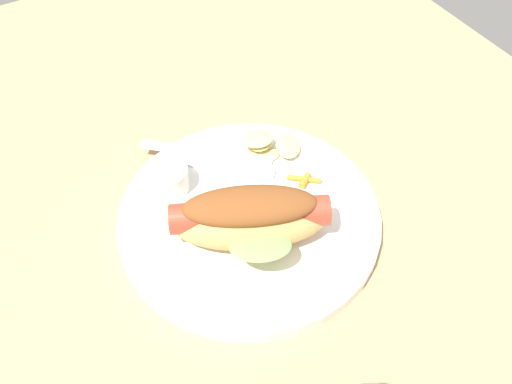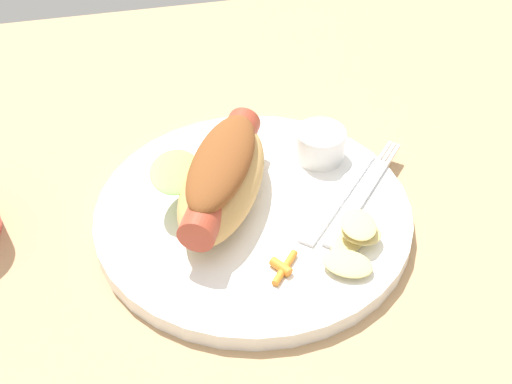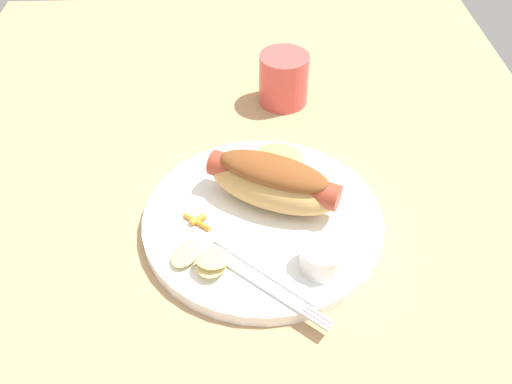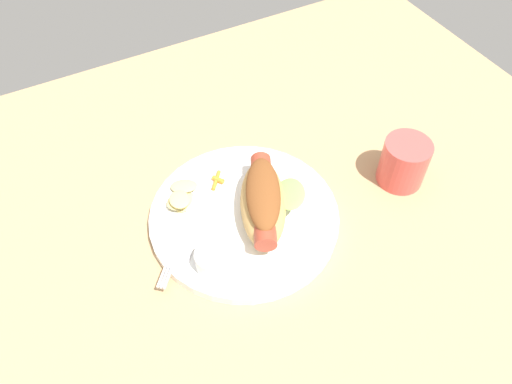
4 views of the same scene
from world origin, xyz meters
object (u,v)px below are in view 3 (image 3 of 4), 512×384
sauce_ramekin (323,258)px  knife (266,268)px  hot_dog (274,179)px  plate (264,220)px  fork (265,284)px  carrot_garnish (198,221)px  chips_pile (206,259)px  drinking_cup (284,79)px

sauce_ramekin → knife: 6.20cm
hot_dog → plate: bearing=-89.8°
sauce_ramekin → fork: (2.30, -6.27, -1.31)cm
hot_dog → knife: (10.73, -1.45, -3.04)cm
fork → carrot_garnish: size_ratio=3.80×
plate → carrot_garnish: (0.85, -7.64, 1.15)cm
chips_pile → carrot_garnish: chips_pile is taller
hot_dog → sauce_ramekin: bearing=-40.7°
chips_pile → drinking_cup: drinking_cup is taller
knife → carrot_garnish: carrot_garnish is taller
plate → fork: size_ratio=2.21×
plate → sauce_ramekin: bearing=37.1°
hot_dog → chips_pile: 12.93cm
carrot_garnish → drinking_cup: bearing=155.9°
hot_dog → sauce_ramekin: size_ratio=3.58×
carrot_garnish → drinking_cup: 29.43cm
sauce_ramekin → chips_pile: (-0.65, -12.52, -0.52)cm
fork → chips_pile: chips_pile is taller
chips_pile → drinking_cup: 34.94cm
plate → knife: (7.96, -0.12, 0.98)cm
hot_dog → fork: hot_dog is taller
knife → drinking_cup: 34.27cm
sauce_ramekin → carrot_garnish: size_ratio=1.41×
knife → carrot_garnish: bearing=178.1°
plate → hot_dog: size_ratio=1.66×
knife → chips_pile: size_ratio=1.90×
sauce_ramekin → knife: (0.11, -6.06, -1.33)cm
sauce_ramekin → fork: sauce_ramekin is taller
fork → hot_dog: bearing=123.4°
knife → chips_pile: 6.56cm
hot_dog → drinking_cup: bearing=108.4°
drinking_cup → knife: bearing=-7.5°
chips_pile → carrot_garnish: size_ratio=2.16×
hot_dog → sauce_ramekin: hot_dog is taller
plate → hot_dog: hot_dog is taller
plate → hot_dog: (-2.78, 1.33, 4.02)cm
knife → chips_pile: (-0.76, -6.46, 0.81)cm
fork → drinking_cup: size_ratio=1.66×
plate → carrot_garnish: 7.77cm
fork → knife: size_ratio=0.93×
knife → carrot_garnish: 10.36cm
hot_dog → drinking_cup: size_ratio=2.21×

